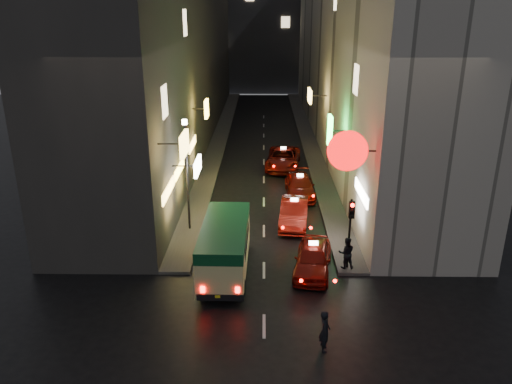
{
  "coord_description": "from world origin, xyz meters",
  "views": [
    {
      "loc": [
        -0.08,
        -12.71,
        11.86
      ],
      "look_at": [
        -0.45,
        13.0,
        2.35
      ],
      "focal_mm": 35.0,
      "sensor_mm": 36.0,
      "label": 1
    }
  ],
  "objects_px": {
    "taxi_near": "(313,256)",
    "pedestrian_crossing": "(325,328)",
    "lamp_post": "(187,168)",
    "minibus": "(225,243)",
    "traffic_light": "(351,220)"
  },
  "relations": [
    {
      "from": "taxi_near",
      "to": "lamp_post",
      "type": "height_order",
      "value": "lamp_post"
    },
    {
      "from": "lamp_post",
      "to": "pedestrian_crossing",
      "type": "bearing_deg",
      "value": -58.39
    },
    {
      "from": "lamp_post",
      "to": "taxi_near",
      "type": "bearing_deg",
      "value": -35.0
    },
    {
      "from": "pedestrian_crossing",
      "to": "lamp_post",
      "type": "xyz_separation_m",
      "value": [
        -6.41,
        10.41,
        2.79
      ]
    },
    {
      "from": "taxi_near",
      "to": "lamp_post",
      "type": "bearing_deg",
      "value": 145.0
    },
    {
      "from": "pedestrian_crossing",
      "to": "traffic_light",
      "type": "xyz_separation_m",
      "value": [
        1.79,
        5.89,
        1.76
      ]
    },
    {
      "from": "minibus",
      "to": "taxi_near",
      "type": "height_order",
      "value": "minibus"
    },
    {
      "from": "minibus",
      "to": "lamp_post",
      "type": "bearing_deg",
      "value": 116.13
    },
    {
      "from": "taxi_near",
      "to": "pedestrian_crossing",
      "type": "distance_m",
      "value": 5.85
    },
    {
      "from": "taxi_near",
      "to": "traffic_light",
      "type": "xyz_separation_m",
      "value": [
        1.68,
        0.04,
        1.87
      ]
    },
    {
      "from": "lamp_post",
      "to": "traffic_light",
      "type": "bearing_deg",
      "value": -28.91
    },
    {
      "from": "taxi_near",
      "to": "traffic_light",
      "type": "height_order",
      "value": "traffic_light"
    },
    {
      "from": "pedestrian_crossing",
      "to": "traffic_light",
      "type": "height_order",
      "value": "traffic_light"
    },
    {
      "from": "taxi_near",
      "to": "lamp_post",
      "type": "distance_m",
      "value": 8.47
    },
    {
      "from": "minibus",
      "to": "lamp_post",
      "type": "distance_m",
      "value": 5.8
    }
  ]
}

